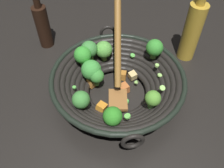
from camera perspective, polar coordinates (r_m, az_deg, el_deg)
ground_plane at (r=0.70m, az=1.29°, el=-2.47°), size 4.00×4.00×0.00m
wok at (r=0.66m, az=1.12°, el=0.72°), size 0.37×0.40×0.26m
soy_sauce_bottle at (r=0.85m, az=-16.36°, el=13.42°), size 0.05×0.05×0.20m
cooking_oil_bottle at (r=0.79m, az=18.77°, el=12.14°), size 0.06×0.06×0.25m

